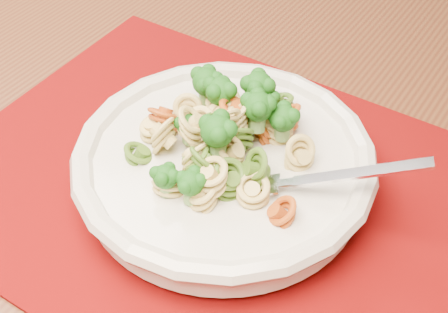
# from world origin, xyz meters

# --- Properties ---
(dining_table) EXTENTS (1.74, 1.39, 0.72)m
(dining_table) POSITION_xyz_m (0.28, 0.19, 0.63)
(dining_table) COLOR #542E17
(dining_table) RESTS_ON ground
(placemat) EXTENTS (0.58, 0.51, 0.00)m
(placemat) POSITION_xyz_m (0.27, 0.07, 0.72)
(placemat) COLOR #5F0404
(placemat) RESTS_ON dining_table
(pasta_bowl) EXTENTS (0.27, 0.27, 0.05)m
(pasta_bowl) POSITION_xyz_m (0.28, 0.07, 0.75)
(pasta_bowl) COLOR beige
(pasta_bowl) RESTS_ON placemat
(pasta_broccoli_heap) EXTENTS (0.23, 0.23, 0.06)m
(pasta_broccoli_heap) POSITION_xyz_m (0.28, 0.07, 0.77)
(pasta_broccoli_heap) COLOR tan
(pasta_broccoli_heap) RESTS_ON pasta_bowl
(fork) EXTENTS (0.18, 0.05, 0.08)m
(fork) POSITION_xyz_m (0.32, 0.04, 0.76)
(fork) COLOR silver
(fork) RESTS_ON pasta_bowl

